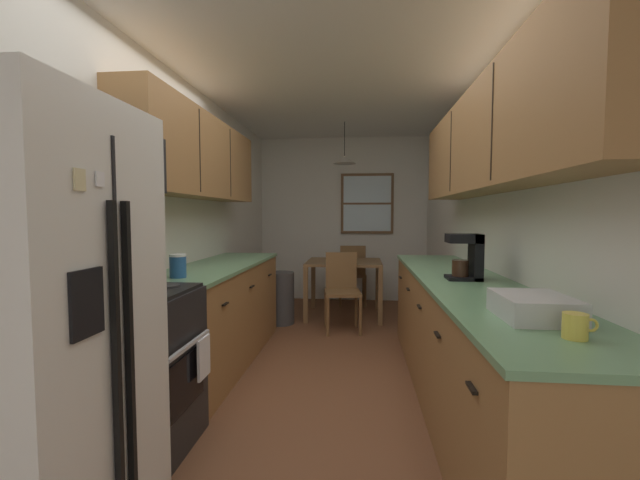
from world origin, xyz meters
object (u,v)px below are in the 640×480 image
Objects in this scene: dining_table at (344,269)px; dish_rack at (534,307)px; trash_bin at (281,298)px; dining_chair_far at (352,272)px; table_serving_bowl at (339,258)px; refrigerator at (30,338)px; storage_canister at (178,266)px; stove_range at (132,370)px; mug_by_coffeemaker at (576,326)px; microwave_over_range at (106,160)px; dining_chair_near at (342,287)px; coffee_maker at (468,256)px.

dining_table is 3.61m from dish_rack.
dining_chair_far is at bearing 51.14° from trash_bin.
dish_rack is 3.68m from table_serving_bowl.
table_serving_bowl is at bearing 106.09° from dish_rack.
refrigerator is 1.32m from storage_canister.
refrigerator reaches higher than dining_chair_far.
stove_range reaches higher than storage_canister.
refrigerator is at bearing -168.43° from dish_rack.
refrigerator is 14.68× the size of mug_by_coffeemaker.
dining_chair_far is 5.45× the size of storage_canister.
dish_rack reaches higher than dining_table.
dining_table is 0.65m from dining_chair_far.
table_serving_bowl is (-1.02, 3.53, -0.18)m from dish_rack.
microwave_over_range is at bearing 164.76° from mug_by_coffeemaker.
dining_chair_far is (1.11, 4.50, -0.38)m from refrigerator.
dish_rack reaches higher than dining_chair_near.
mug_by_coffeemaker is at bearing 3.66° from refrigerator.
dining_table is 2.80m from storage_canister.
coffee_maker is at bearing 19.66° from stove_range.
refrigerator is at bearing -94.17° from trash_bin.
mug_by_coffeemaker reaches higher than trash_bin.
storage_canister is at bearing 92.16° from refrigerator.
refrigerator reaches higher than trash_bin.
coffee_maker is at bearing 36.09° from refrigerator.
dining_chair_far is 3.24m from coffee_maker.
mug_by_coffeemaker reaches higher than dining_chair_far.
stove_range is 2.75m from dining_chair_near.
dining_table is 2.66m from coffee_maker.
dining_chair_near is at bearing 108.31° from dish_rack.
table_serving_bowl is at bearing 71.19° from microwave_over_range.
dish_rack is (2.11, -0.31, -0.69)m from microwave_over_range.
dish_rack is at bearing -60.63° from trash_bin.
stove_range is 3.97m from dining_chair_far.
trash_bin is (0.41, 2.72, -1.32)m from microwave_over_range.
table_serving_bowl is at bearing -106.92° from dining_chair_far.
microwave_over_range is at bearing 179.97° from stove_range.
storage_canister reaches higher than trash_bin.
dining_chair_near is at bearing 72.59° from refrigerator.
mug_by_coffeemaker is at bearing -74.61° from table_serving_bowl.
stove_range reaches higher than dining_chair_far.
dining_chair_near is 2.65× the size of dish_rack.
dining_chair_far reaches higher than trash_bin.
stove_range is 2.08m from dish_rack.
trash_bin is at bearing 83.83° from stove_range.
storage_canister is at bearing 149.79° from mug_by_coffeemaker.
mug_by_coffeemaker reaches higher than table_serving_bowl.
storage_canister is (-0.30, -2.12, 0.66)m from trash_bin.
dining_table is at bearing 67.44° from storage_canister.
dining_chair_near is 3.03m from dish_rack.
microwave_over_range reaches higher than trash_bin.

